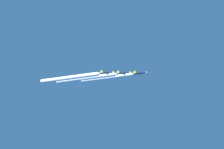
# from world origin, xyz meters

# --- Properties ---
(jet_lead) EXTENTS (8.34, 12.14, 2.92)m
(jet_lead) POSITION_xyz_m (-10.57, 9.12, 178.11)
(jet_lead) COLOR navy
(jet_second_echelon) EXTENTS (8.34, 12.14, 2.92)m
(jet_second_echelon) POSITION_xyz_m (-0.50, -0.21, 176.81)
(jet_second_echelon) COLOR navy
(jet_third_echelon) EXTENTS (8.34, 12.14, 2.92)m
(jet_third_echelon) POSITION_xyz_m (10.55, -8.98, 175.32)
(jet_third_echelon) COLOR navy
(smoke_trail_lead) EXTENTS (3.06, 45.16, 3.06)m
(smoke_trail_lead) POSITION_xyz_m (-10.57, -19.01, 178.08)
(smoke_trail_lead) COLOR white
(smoke_trail_second_echelon) EXTENTS (3.06, 52.47, 3.06)m
(smoke_trail_second_echelon) POSITION_xyz_m (-0.50, -31.99, 176.78)
(smoke_trail_second_echelon) COLOR white
(smoke_trail_third_echelon) EXTENTS (3.06, 51.51, 3.06)m
(smoke_trail_third_echelon) POSITION_xyz_m (10.55, -40.28, 175.29)
(smoke_trail_third_echelon) COLOR white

